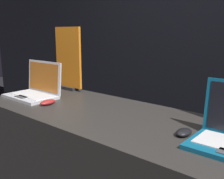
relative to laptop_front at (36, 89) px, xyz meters
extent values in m
cube|color=black|center=(0.71, 1.45, 0.41)|extent=(8.00, 0.05, 2.80)
cube|color=#B7B7BC|center=(0.00, -0.05, -0.05)|extent=(0.39, 0.24, 0.02)
cube|color=#B7B7B7|center=(0.00, -0.03, -0.04)|extent=(0.34, 0.17, 0.00)
cube|color=#3F3F42|center=(0.00, -0.12, -0.04)|extent=(0.11, 0.05, 0.00)
cube|color=#B7B7BC|center=(0.00, 0.08, 0.08)|extent=(0.39, 0.03, 0.24)
cube|color=#A5591E|center=(0.00, 0.07, 0.08)|extent=(0.35, 0.02, 0.21)
ellipsoid|color=maroon|center=(0.25, -0.08, -0.04)|extent=(0.06, 0.12, 0.03)
cube|color=black|center=(0.00, 0.33, -0.05)|extent=(0.16, 0.07, 0.02)
cube|color=orange|center=(0.00, 0.33, 0.21)|extent=(0.29, 0.02, 0.49)
ellipsoid|color=black|center=(1.18, 0.01, -0.05)|extent=(0.06, 0.10, 0.03)
camera|label=1|loc=(1.67, -1.09, 0.42)|focal=42.00mm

